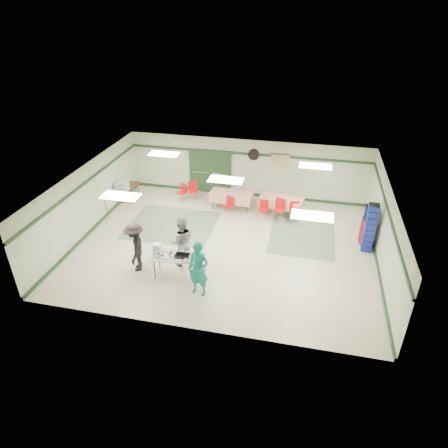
% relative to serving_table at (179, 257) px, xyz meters
% --- Properties ---
extents(floor, '(11.00, 11.00, 0.00)m').
position_rel_serving_table_xyz_m(floor, '(1.10, 2.16, -0.72)').
color(floor, beige).
rests_on(floor, ground).
extents(ceiling, '(11.00, 11.00, 0.00)m').
position_rel_serving_table_xyz_m(ceiling, '(1.10, 2.16, 1.98)').
color(ceiling, white).
rests_on(ceiling, wall_back).
extents(wall_back, '(11.00, 0.00, 11.00)m').
position_rel_serving_table_xyz_m(wall_back, '(1.10, 6.66, 0.63)').
color(wall_back, '#B3BDA2').
rests_on(wall_back, floor).
extents(wall_front, '(11.00, 0.00, 11.00)m').
position_rel_serving_table_xyz_m(wall_front, '(1.10, -2.34, 0.63)').
color(wall_front, '#B3BDA2').
rests_on(wall_front, floor).
extents(wall_left, '(0.00, 9.00, 9.00)m').
position_rel_serving_table_xyz_m(wall_left, '(-4.40, 2.16, 0.63)').
color(wall_left, '#B3BDA2').
rests_on(wall_left, floor).
extents(wall_right, '(0.00, 9.00, 9.00)m').
position_rel_serving_table_xyz_m(wall_right, '(6.60, 2.16, 0.63)').
color(wall_right, '#B3BDA2').
rests_on(wall_right, floor).
extents(trim_back, '(11.00, 0.06, 0.10)m').
position_rel_serving_table_xyz_m(trim_back, '(1.10, 6.63, 1.33)').
color(trim_back, '#213D22').
rests_on(trim_back, wall_back).
extents(baseboard_back, '(11.00, 0.06, 0.12)m').
position_rel_serving_table_xyz_m(baseboard_back, '(1.10, 6.63, -0.66)').
color(baseboard_back, '#213D22').
rests_on(baseboard_back, floor).
extents(trim_left, '(0.06, 9.00, 0.10)m').
position_rel_serving_table_xyz_m(trim_left, '(-4.37, 2.16, 1.33)').
color(trim_left, '#213D22').
rests_on(trim_left, wall_back).
extents(baseboard_left, '(0.06, 9.00, 0.12)m').
position_rel_serving_table_xyz_m(baseboard_left, '(-4.37, 2.16, -0.66)').
color(baseboard_left, '#213D22').
rests_on(baseboard_left, floor).
extents(trim_right, '(0.06, 9.00, 0.10)m').
position_rel_serving_table_xyz_m(trim_right, '(6.57, 2.16, 1.33)').
color(trim_right, '#213D22').
rests_on(trim_right, wall_back).
extents(baseboard_right, '(0.06, 9.00, 0.12)m').
position_rel_serving_table_xyz_m(baseboard_right, '(6.57, 2.16, -0.66)').
color(baseboard_right, '#213D22').
rests_on(baseboard_right, floor).
extents(green_patch_a, '(3.50, 3.00, 0.01)m').
position_rel_serving_table_xyz_m(green_patch_a, '(-1.40, 3.16, -0.71)').
color(green_patch_a, gray).
rests_on(green_patch_a, floor).
extents(green_patch_b, '(2.50, 3.50, 0.01)m').
position_rel_serving_table_xyz_m(green_patch_b, '(3.90, 3.66, -0.71)').
color(green_patch_b, gray).
rests_on(green_patch_b, floor).
extents(double_door_left, '(0.90, 0.06, 2.10)m').
position_rel_serving_table_xyz_m(double_door_left, '(-1.10, 6.60, 0.33)').
color(double_door_left, '#999B99').
rests_on(double_door_left, floor).
extents(double_door_right, '(0.90, 0.06, 2.10)m').
position_rel_serving_table_xyz_m(double_door_right, '(-0.15, 6.60, 0.33)').
color(double_door_right, '#999B99').
rests_on(double_door_right, floor).
extents(door_frame, '(2.00, 0.03, 2.15)m').
position_rel_serving_table_xyz_m(door_frame, '(-0.63, 6.58, 0.33)').
color(door_frame, '#213D22').
rests_on(door_frame, floor).
extents(wall_fan, '(0.50, 0.10, 0.50)m').
position_rel_serving_table_xyz_m(wall_fan, '(1.40, 6.60, 1.33)').
color(wall_fan, black).
rests_on(wall_fan, wall_back).
extents(scroll_banner, '(0.80, 0.02, 0.60)m').
position_rel_serving_table_xyz_m(scroll_banner, '(2.60, 6.60, 1.13)').
color(scroll_banner, '#D6B786').
rests_on(scroll_banner, wall_back).
extents(serving_table, '(1.89, 0.92, 0.76)m').
position_rel_serving_table_xyz_m(serving_table, '(0.00, 0.00, 0.00)').
color(serving_table, '#B8B9B3').
rests_on(serving_table, floor).
extents(sheet_tray_right, '(0.67, 0.54, 0.02)m').
position_rel_serving_table_xyz_m(sheet_tray_right, '(0.47, -0.07, 0.06)').
color(sheet_tray_right, silver).
rests_on(sheet_tray_right, serving_table).
extents(sheet_tray_mid, '(0.57, 0.45, 0.02)m').
position_rel_serving_table_xyz_m(sheet_tray_mid, '(-0.10, 0.12, 0.06)').
color(sheet_tray_mid, silver).
rests_on(sheet_tray_mid, serving_table).
extents(sheet_tray_left, '(0.56, 0.45, 0.02)m').
position_rel_serving_table_xyz_m(sheet_tray_left, '(-0.55, -0.10, 0.06)').
color(sheet_tray_left, silver).
rests_on(sheet_tray_left, serving_table).
extents(baking_pan, '(0.51, 0.35, 0.08)m').
position_rel_serving_table_xyz_m(baking_pan, '(0.11, 0.00, 0.08)').
color(baking_pan, black).
rests_on(baking_pan, serving_table).
extents(foam_box_stack, '(0.27, 0.25, 0.34)m').
position_rel_serving_table_xyz_m(foam_box_stack, '(-0.79, 0.05, 0.21)').
color(foam_box_stack, white).
rests_on(foam_box_stack, serving_table).
extents(volunteer_teal, '(0.74, 0.55, 1.84)m').
position_rel_serving_table_xyz_m(volunteer_teal, '(0.88, -0.77, 0.21)').
color(volunteer_teal, '#138586').
rests_on(volunteer_teal, floor).
extents(volunteer_grey, '(1.10, 0.98, 1.85)m').
position_rel_serving_table_xyz_m(volunteer_grey, '(-0.12, 0.64, 0.21)').
color(volunteer_grey, gray).
rests_on(volunteer_grey, floor).
extents(volunteer_dark, '(0.99, 1.31, 1.79)m').
position_rel_serving_table_xyz_m(volunteer_dark, '(-1.55, 0.02, 0.18)').
color(volunteer_dark, black).
rests_on(volunteer_dark, floor).
extents(dining_table_a, '(1.94, 1.10, 0.77)m').
position_rel_serving_table_xyz_m(dining_table_a, '(2.87, 5.18, -0.15)').
color(dining_table_a, red).
rests_on(dining_table_a, floor).
extents(dining_table_b, '(1.87, 0.91, 0.77)m').
position_rel_serving_table_xyz_m(dining_table_b, '(0.67, 5.18, -0.15)').
color(dining_table_b, red).
rests_on(dining_table_b, floor).
extents(chair_a, '(0.53, 0.53, 0.94)m').
position_rel_serving_table_xyz_m(chair_a, '(2.85, 4.62, -0.14)').
color(chair_a, red).
rests_on(chair_a, floor).
extents(chair_b, '(0.41, 0.41, 0.81)m').
position_rel_serving_table_xyz_m(chair_b, '(2.19, 4.61, -0.22)').
color(chair_b, red).
rests_on(chair_b, floor).
extents(chair_c, '(0.44, 0.44, 0.86)m').
position_rel_serving_table_xyz_m(chair_c, '(3.47, 4.62, -0.19)').
color(chair_c, red).
rests_on(chair_c, floor).
extents(chair_d, '(0.47, 0.47, 0.81)m').
position_rel_serving_table_xyz_m(chair_d, '(0.72, 4.61, -0.22)').
color(chair_d, red).
rests_on(chair_d, floor).
extents(chair_loose_a, '(0.54, 0.54, 0.88)m').
position_rel_serving_table_xyz_m(chair_loose_a, '(-1.21, 5.66, -0.18)').
color(chair_loose_a, red).
rests_on(chair_loose_a, floor).
extents(chair_loose_b, '(0.52, 0.52, 0.81)m').
position_rel_serving_table_xyz_m(chair_loose_b, '(-1.64, 5.45, -0.22)').
color(chair_loose_b, red).
rests_on(chair_loose_b, floor).
extents(crate_stack_blue_a, '(0.43, 0.43, 1.54)m').
position_rel_serving_table_xyz_m(crate_stack_blue_a, '(6.25, 3.51, 0.06)').
color(crate_stack_blue_a, navy).
rests_on(crate_stack_blue_a, floor).
extents(crate_stack_red, '(0.49, 0.49, 1.09)m').
position_rel_serving_table_xyz_m(crate_stack_red, '(6.25, 3.40, -0.17)').
color(crate_stack_red, maroon).
rests_on(crate_stack_red, floor).
extents(crate_stack_blue_b, '(0.39, 0.39, 1.90)m').
position_rel_serving_table_xyz_m(crate_stack_blue_b, '(6.25, 2.96, 0.23)').
color(crate_stack_blue_b, navy).
rests_on(crate_stack_blue_b, floor).
extents(printer_table, '(0.62, 0.95, 0.74)m').
position_rel_serving_table_xyz_m(printer_table, '(-4.05, 4.98, -0.07)').
color(printer_table, brown).
rests_on(printer_table, floor).
extents(office_printer, '(0.58, 0.52, 0.41)m').
position_rel_serving_table_xyz_m(office_printer, '(-4.05, 4.35, 0.24)').
color(office_printer, '#B9BAB4').
rests_on(office_printer, printer_table).
extents(broom, '(0.07, 0.21, 1.26)m').
position_rel_serving_table_xyz_m(broom, '(-4.13, 2.93, -0.06)').
color(broom, brown).
rests_on(broom, floor).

